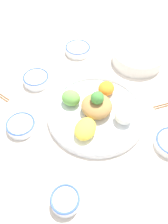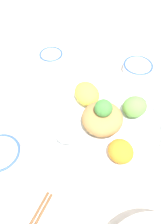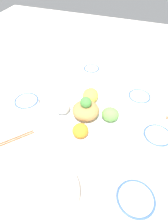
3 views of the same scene
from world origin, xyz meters
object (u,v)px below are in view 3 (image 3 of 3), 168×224
at_px(sauce_bowl_red, 139,98).
at_px(side_serving_bowl, 42,194).
at_px(sauce_bowl_far, 157,137).
at_px(sauce_bowl_dark, 27,103).
at_px(serving_spoon_extra, 111,79).
at_px(rice_bowl_blue, 91,71).
at_px(chopsticks_pair_near, 5,143).
at_px(rice_bowl_plain, 135,200).
at_px(salad_platter, 86,114).

xyz_separation_m(sauce_bowl_red, side_serving_bowl, (-0.22, -0.56, 0.01)).
xyz_separation_m(sauce_bowl_far, side_serving_bowl, (-0.31, -0.35, 0.01)).
relative_size(sauce_bowl_dark, sauce_bowl_far, 1.02).
distance_m(sauce_bowl_far, serving_spoon_extra, 0.43).
xyz_separation_m(rice_bowl_blue, sauce_bowl_far, (0.38, -0.35, -0.00)).
bearing_deg(sauce_bowl_red, chopsticks_pair_near, -137.24).
distance_m(sauce_bowl_red, sauce_bowl_far, 0.23).
relative_size(sauce_bowl_red, rice_bowl_plain, 0.88).
relative_size(salad_platter, sauce_bowl_red, 3.57).
xyz_separation_m(sauce_bowl_red, serving_spoon_extra, (-0.17, 0.12, -0.02)).
bearing_deg(side_serving_bowl, salad_platter, 87.80).
bearing_deg(chopsticks_pair_near, side_serving_bowl, -77.38).
height_order(sauce_bowl_red, rice_bowl_blue, rice_bowl_blue).
bearing_deg(rice_bowl_plain, sauce_bowl_red, 96.66).
bearing_deg(serving_spoon_extra, sauce_bowl_red, -156.52).
height_order(sauce_bowl_red, sauce_bowl_dark, sauce_bowl_dark).
bearing_deg(rice_bowl_blue, chopsticks_pair_near, -107.55).
xyz_separation_m(salad_platter, sauce_bowl_red, (0.20, 0.19, -0.01)).
distance_m(salad_platter, rice_bowl_plain, 0.38).
relative_size(salad_platter, rice_bowl_plain, 3.13).
xyz_separation_m(side_serving_bowl, chopsticks_pair_near, (-0.24, 0.13, -0.03)).
bearing_deg(serving_spoon_extra, side_serving_bowl, 145.57).
xyz_separation_m(rice_bowl_plain, sauce_bowl_far, (0.04, 0.26, 0.00)).
bearing_deg(rice_bowl_plain, serving_spoon_extra, 110.28).
bearing_deg(side_serving_bowl, sauce_bowl_red, 68.88).
distance_m(sauce_bowl_dark, side_serving_bowl, 0.44).
bearing_deg(sauce_bowl_red, rice_bowl_plain, -83.34).
height_order(sauce_bowl_far, chopsticks_pair_near, sauce_bowl_far).
bearing_deg(serving_spoon_extra, salad_platter, 143.16).
xyz_separation_m(salad_platter, sauce_bowl_far, (0.30, -0.02, -0.01)).
relative_size(rice_bowl_plain, side_serving_bowl, 0.52).
height_order(rice_bowl_blue, chopsticks_pair_near, rice_bowl_blue).
distance_m(salad_platter, rice_bowl_blue, 0.34).
bearing_deg(side_serving_bowl, serving_spoon_extra, 85.72).
bearing_deg(salad_platter, sauce_bowl_far, -3.65).
distance_m(salad_platter, chopsticks_pair_near, 0.35).
xyz_separation_m(sauce_bowl_red, rice_bowl_plain, (0.06, -0.48, 0.00)).
bearing_deg(sauce_bowl_far, side_serving_bowl, -132.13).
xyz_separation_m(sauce_bowl_red, rice_bowl_blue, (-0.28, 0.13, 0.00)).
bearing_deg(sauce_bowl_dark, chopsticks_pair_near, -83.05).
bearing_deg(sauce_bowl_far, rice_bowl_plain, -99.18).
bearing_deg(rice_bowl_plain, rice_bowl_blue, 119.06).
distance_m(rice_bowl_blue, serving_spoon_extra, 0.12).
relative_size(salad_platter, rice_bowl_blue, 4.33).
height_order(sauce_bowl_red, side_serving_bowl, side_serving_bowl).
distance_m(rice_bowl_blue, sauce_bowl_far, 0.52).
xyz_separation_m(rice_bowl_blue, sauce_bowl_dark, (-0.20, -0.34, -0.00)).
bearing_deg(sauce_bowl_red, sauce_bowl_dark, -156.67).
distance_m(sauce_bowl_far, side_serving_bowl, 0.47).
relative_size(chopsticks_pair_near, serving_spoon_extra, 1.64).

